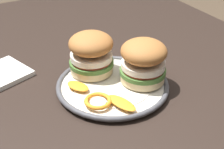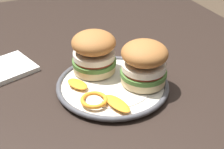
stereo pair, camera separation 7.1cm
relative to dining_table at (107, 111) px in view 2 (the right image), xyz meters
The scene contains 8 objects.
dining_table is the anchor object (origin of this frame).
dinner_plate 0.11m from the dining_table, ahead, with size 0.26×0.26×0.02m.
sandwich_half_left 0.17m from the dining_table, 151.63° to the right, with size 0.15×0.15×0.10m.
sandwich_half_right 0.18m from the dining_table, 48.30° to the left, with size 0.15×0.15×0.10m.
orange_peel_curled 0.16m from the dining_table, 36.20° to the right, with size 0.08×0.08×0.01m.
orange_peel_strip_long 0.17m from the dining_table, 11.81° to the right, with size 0.08×0.05×0.01m.
orange_peel_strip_short 0.14m from the dining_table, 78.02° to the right, with size 0.07×0.05×0.01m.
folded_napkin 0.28m from the dining_table, 122.53° to the right, with size 0.15×0.12×0.01m, color white.
Camera 2 is at (0.63, -0.25, 1.21)m, focal length 53.50 mm.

